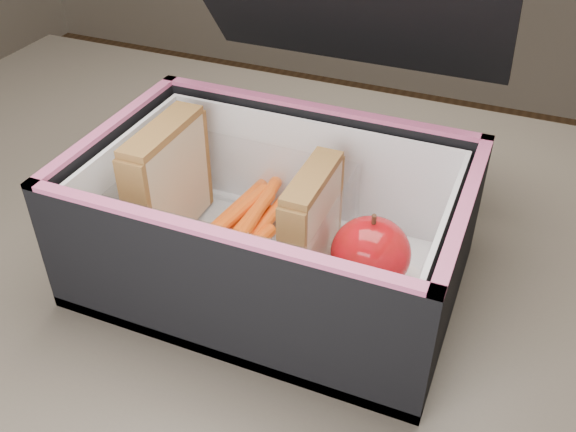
% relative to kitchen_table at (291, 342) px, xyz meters
% --- Properties ---
extents(kitchen_table, '(1.20, 0.80, 0.75)m').
position_rel_kitchen_table_xyz_m(kitchen_table, '(0.00, 0.00, 0.00)').
color(kitchen_table, '#524A3F').
rests_on(kitchen_table, ground).
extents(lunch_bag, '(0.32, 0.34, 0.28)m').
position_rel_kitchen_table_xyz_m(lunch_bag, '(-0.01, -0.00, 0.16)').
color(lunch_bag, black).
rests_on(lunch_bag, kitchen_table).
extents(plastic_tub, '(0.19, 0.13, 0.08)m').
position_rel_kitchen_table_xyz_m(plastic_tub, '(-0.05, -0.00, 0.14)').
color(plastic_tub, white).
rests_on(plastic_tub, lunch_bag).
extents(sandwich_left, '(0.03, 0.10, 0.11)m').
position_rel_kitchen_table_xyz_m(sandwich_left, '(-0.12, -0.00, 0.16)').
color(sandwich_left, '#D2B78D').
rests_on(sandwich_left, plastic_tub).
extents(sandwich_right, '(0.02, 0.09, 0.10)m').
position_rel_kitchen_table_xyz_m(sandwich_right, '(0.02, -0.00, 0.16)').
color(sandwich_right, '#D2B78D').
rests_on(sandwich_right, plastic_tub).
extents(carrot_sticks, '(0.06, 0.16, 0.03)m').
position_rel_kitchen_table_xyz_m(carrot_sticks, '(-0.05, 0.01, 0.13)').
color(carrot_sticks, '#FF5A11').
rests_on(carrot_sticks, plastic_tub).
extents(paper_napkin, '(0.10, 0.10, 0.01)m').
position_rel_kitchen_table_xyz_m(paper_napkin, '(0.07, -0.00, 0.11)').
color(paper_napkin, white).
rests_on(paper_napkin, lunch_bag).
extents(red_apple, '(0.07, 0.07, 0.07)m').
position_rel_kitchen_table_xyz_m(red_apple, '(0.07, -0.01, 0.14)').
color(red_apple, maroon).
rests_on(red_apple, paper_napkin).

